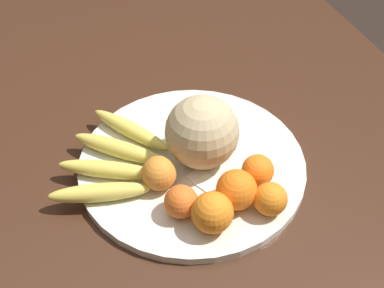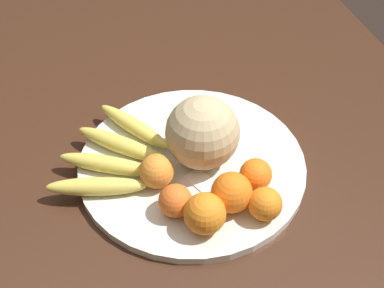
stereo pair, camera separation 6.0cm
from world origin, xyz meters
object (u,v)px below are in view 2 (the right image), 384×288
(kitchen_table, at_px, (200,192))
(banana_bunch, at_px, (115,155))
(orange_top_small, at_px, (256,175))
(orange_back_right, at_px, (205,214))
(orange_front_right, at_px, (175,201))
(orange_mid_center, at_px, (157,171))
(fruit_bowl, at_px, (192,165))
(melon, at_px, (203,133))
(orange_back_left, at_px, (265,204))
(orange_front_left, at_px, (232,193))
(produce_tag, at_px, (207,186))

(kitchen_table, distance_m, banana_bunch, 0.20)
(orange_top_small, bearing_deg, orange_back_right, -61.83)
(orange_front_right, xyz_separation_m, orange_mid_center, (-0.08, -0.02, 0.00))
(fruit_bowl, bearing_deg, banana_bunch, -107.29)
(melon, bearing_deg, orange_top_small, 37.90)
(orange_back_left, bearing_deg, orange_front_left, -126.33)
(orange_front_left, bearing_deg, kitchen_table, -170.45)
(kitchen_table, xyz_separation_m, orange_mid_center, (0.03, -0.09, 0.12))
(produce_tag, bearing_deg, fruit_bowl, 162.72)
(orange_mid_center, relative_size, orange_top_small, 1.08)
(orange_top_small, bearing_deg, kitchen_table, -137.37)
(kitchen_table, xyz_separation_m, orange_top_small, (0.09, 0.08, 0.12))
(melon, bearing_deg, orange_front_right, -37.33)
(orange_mid_center, bearing_deg, produce_tag, 67.48)
(orange_back_right, distance_m, produce_tag, 0.10)
(kitchen_table, height_order, orange_top_small, orange_top_small)
(banana_bunch, relative_size, orange_back_left, 4.41)
(banana_bunch, distance_m, orange_back_right, 0.23)
(kitchen_table, height_order, melon, melon)
(orange_front_left, height_order, orange_back_right, same)
(orange_top_small, relative_size, produce_tag, 0.60)
(orange_front_left, height_order, produce_tag, orange_front_left)
(orange_front_left, bearing_deg, melon, -173.60)
(orange_back_right, distance_m, orange_top_small, 0.14)
(fruit_bowl, bearing_deg, produce_tag, 7.59)
(kitchen_table, height_order, fruit_bowl, fruit_bowl)
(kitchen_table, xyz_separation_m, orange_back_left, (0.16, 0.07, 0.12))
(banana_bunch, distance_m, orange_mid_center, 0.10)
(orange_mid_center, xyz_separation_m, orange_back_left, (0.13, 0.16, -0.00))
(orange_front_right, height_order, orange_top_small, same)
(orange_mid_center, bearing_deg, orange_top_small, 71.26)
(orange_mid_center, xyz_separation_m, orange_back_right, (0.12, 0.05, 0.00))
(fruit_bowl, xyz_separation_m, banana_bunch, (-0.04, -0.14, 0.03))
(kitchen_table, bearing_deg, melon, 145.40)
(orange_back_left, bearing_deg, orange_front_right, -109.46)
(melon, distance_m, orange_front_right, 0.15)
(orange_mid_center, bearing_deg, fruit_bowl, 112.75)
(fruit_bowl, height_order, orange_back_left, orange_back_left)
(orange_front_left, distance_m, orange_top_small, 0.07)
(orange_back_left, bearing_deg, fruit_bowl, -152.13)
(banana_bunch, bearing_deg, melon, -158.11)
(orange_top_small, bearing_deg, melon, -142.10)
(orange_front_right, distance_m, orange_back_left, 0.16)
(melon, distance_m, orange_mid_center, 0.11)
(melon, relative_size, orange_mid_center, 2.17)
(melon, height_order, orange_mid_center, melon)
(kitchen_table, relative_size, orange_front_right, 27.52)
(orange_front_left, distance_m, orange_mid_center, 0.15)
(orange_mid_center, height_order, orange_top_small, orange_mid_center)
(orange_mid_center, distance_m, orange_top_small, 0.18)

